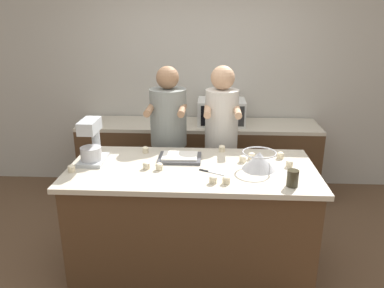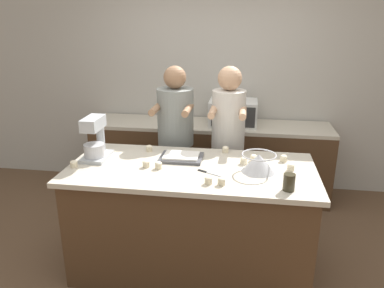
{
  "view_description": "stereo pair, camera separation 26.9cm",
  "coord_description": "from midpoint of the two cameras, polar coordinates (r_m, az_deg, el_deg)",
  "views": [
    {
      "loc": [
        0.15,
        -2.77,
        2.09
      ],
      "look_at": [
        0.0,
        0.05,
        1.11
      ],
      "focal_mm": 35.0,
      "sensor_mm": 36.0,
      "label": 1
    },
    {
      "loc": [
        0.42,
        -2.75,
        2.09
      ],
      "look_at": [
        0.0,
        0.05,
        1.11
      ],
      "focal_mm": 35.0,
      "sensor_mm": 36.0,
      "label": 2
    }
  ],
  "objects": [
    {
      "name": "baking_tray",
      "position": [
        3.16,
        0.8,
        -2.04
      ],
      "size": [
        0.36,
        0.26,
        0.04
      ],
      "color": "#4C4C51",
      "rests_on": "island_counter"
    },
    {
      "name": "ground_plane",
      "position": [
        3.47,
        2.21,
        -17.95
      ],
      "size": [
        16.0,
        16.0,
        0.0
      ],
      "primitive_type": "plane",
      "color": "brown"
    },
    {
      "name": "back_counter",
      "position": [
        4.54,
        4.36,
        -2.28
      ],
      "size": [
        2.8,
        0.6,
        0.88
      ],
      "color": "#4C331E",
      "rests_on": "ground_plane"
    },
    {
      "name": "cupcake_9",
      "position": [
        3.06,
        17.29,
        -3.4
      ],
      "size": [
        0.06,
        0.06,
        0.06
      ],
      "color": "beige",
      "rests_on": "island_counter"
    },
    {
      "name": "microwave_oven",
      "position": [
        4.35,
        8.05,
        4.73
      ],
      "size": [
        0.54,
        0.4,
        0.29
      ],
      "color": "silver",
      "rests_on": "back_counter"
    },
    {
      "name": "back_wall",
      "position": [
        4.64,
        4.98,
        9.81
      ],
      "size": [
        10.0,
        0.06,
        2.7
      ],
      "color": "#B2ADA3",
      "rests_on": "ground_plane"
    },
    {
      "name": "cupcake_2",
      "position": [
        3.0,
        -4.47,
        -3.03
      ],
      "size": [
        0.06,
        0.06,
        0.06
      ],
      "color": "beige",
      "rests_on": "island_counter"
    },
    {
      "name": "cupcake_8",
      "position": [
        2.71,
        5.38,
        -5.54
      ],
      "size": [
        0.06,
        0.06,
        0.06
      ],
      "color": "beige",
      "rests_on": "island_counter"
    },
    {
      "name": "cupcake_7",
      "position": [
        3.23,
        16.14,
        -2.12
      ],
      "size": [
        0.06,
        0.06,
        0.06
      ],
      "color": "beige",
      "rests_on": "island_counter"
    },
    {
      "name": "cupcake_6",
      "position": [
        3.33,
        7.43,
        -0.83
      ],
      "size": [
        0.06,
        0.06,
        0.06
      ],
      "color": "beige",
      "rests_on": "island_counter"
    },
    {
      "name": "mixing_bowl",
      "position": [
        2.96,
        12.71,
        -2.79
      ],
      "size": [
        0.27,
        0.27,
        0.15
      ],
      "color": "#BCBCC1",
      "rests_on": "island_counter"
    },
    {
      "name": "cupcake_10",
      "position": [
        3.09,
        -15.24,
        -2.98
      ],
      "size": [
        0.06,
        0.06,
        0.06
      ],
      "color": "beige",
      "rests_on": "island_counter"
    },
    {
      "name": "drinking_glass",
      "position": [
        2.71,
        17.37,
        -5.64
      ],
      "size": [
        0.08,
        0.08,
        0.12
      ],
      "color": "#332D1E",
      "rests_on": "island_counter"
    },
    {
      "name": "cupcake_5",
      "position": [
        3.1,
        10.38,
        -2.52
      ],
      "size": [
        0.06,
        0.06,
        0.06
      ],
      "color": "beige",
      "rests_on": "island_counter"
    },
    {
      "name": "cupcake_3",
      "position": [
        2.71,
        7.39,
        -5.68
      ],
      "size": [
        0.06,
        0.06,
        0.06
      ],
      "color": "beige",
      "rests_on": "island_counter"
    },
    {
      "name": "knife",
      "position": [
        2.9,
        5.15,
        -4.42
      ],
      "size": [
        0.2,
        0.12,
        0.01
      ],
      "color": "#BCBCC1",
      "rests_on": "island_counter"
    },
    {
      "name": "cupcake_0",
      "position": [
        3.34,
        -4.27,
        -0.66
      ],
      "size": [
        0.06,
        0.06,
        0.06
      ],
      "color": "beige",
      "rests_on": "island_counter"
    },
    {
      "name": "cupcake_1",
      "position": [
        2.96,
        -2.55,
        -3.27
      ],
      "size": [
        0.06,
        0.06,
        0.06
      ],
      "color": "beige",
      "rests_on": "island_counter"
    },
    {
      "name": "island_counter",
      "position": [
        3.21,
        2.32,
        -11.25
      ],
      "size": [
        1.98,
        0.92,
        0.93
      ],
      "color": "#4C331E",
      "rests_on": "ground_plane"
    },
    {
      "name": "person_left",
      "position": [
        3.74,
        -0.43,
        -0.14
      ],
      "size": [
        0.37,
        0.52,
        1.64
      ],
      "color": "brown",
      "rests_on": "ground_plane"
    },
    {
      "name": "cupcake_4",
      "position": [
        3.18,
        11.78,
        -2.11
      ],
      "size": [
        0.06,
        0.06,
        0.06
      ],
      "color": "beige",
      "rests_on": "island_counter"
    },
    {
      "name": "stand_mixer",
      "position": [
        3.2,
        -12.24,
        0.48
      ],
      "size": [
        0.2,
        0.3,
        0.36
      ],
      "color": "#B2B7BC",
      "rests_on": "island_counter"
    },
    {
      "name": "person_right",
      "position": [
        3.7,
        7.53,
        -0.26
      ],
      "size": [
        0.34,
        0.5,
        1.65
      ],
      "color": "#232328",
      "rests_on": "ground_plane"
    }
  ]
}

